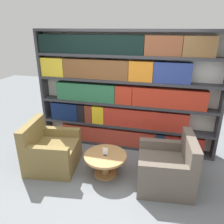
# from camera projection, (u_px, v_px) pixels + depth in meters

# --- Properties ---
(ground_plane) EXTENTS (14.00, 14.00, 0.00)m
(ground_plane) POSITION_uv_depth(u_px,v_px,m) (106.00, 188.00, 3.46)
(ground_plane) COLOR slate
(bookshelf) EXTENTS (3.57, 0.30, 2.35)m
(bookshelf) POSITION_uv_depth(u_px,v_px,m) (123.00, 93.00, 4.30)
(bookshelf) COLOR silver
(bookshelf) RESTS_ON ground_plane
(armchair_left) EXTENTS (0.94, 0.95, 0.85)m
(armchair_left) POSITION_uv_depth(u_px,v_px,m) (51.00, 152.00, 3.92)
(armchair_left) COLOR olive
(armchair_left) RESTS_ON ground_plane
(armchair_right) EXTENTS (0.92, 0.92, 0.85)m
(armchair_right) POSITION_uv_depth(u_px,v_px,m) (167.00, 169.00, 3.45)
(armchair_right) COLOR brown
(armchair_right) RESTS_ON ground_plane
(coffee_table) EXTENTS (0.72, 0.72, 0.38)m
(coffee_table) POSITION_uv_depth(u_px,v_px,m) (105.00, 160.00, 3.69)
(coffee_table) COLOR #AD7F4C
(coffee_table) RESTS_ON ground_plane
(table_sign) EXTENTS (0.09, 0.06, 0.14)m
(table_sign) POSITION_uv_depth(u_px,v_px,m) (105.00, 152.00, 3.63)
(table_sign) COLOR black
(table_sign) RESTS_ON coffee_table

